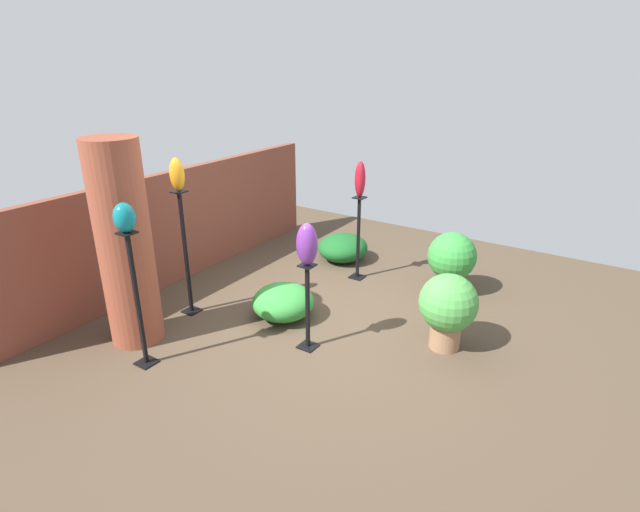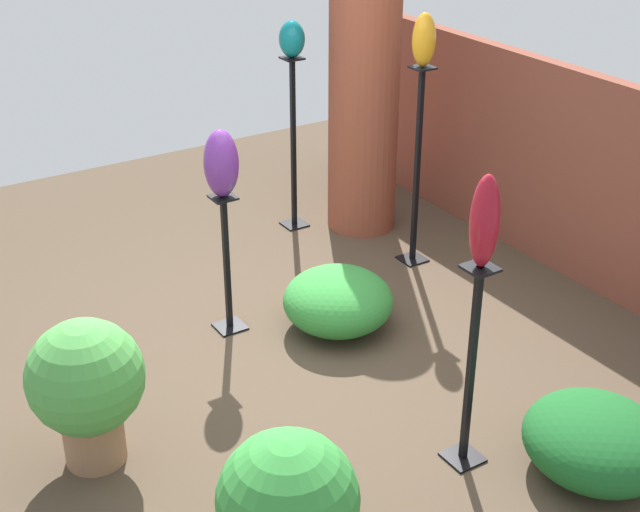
{
  "view_description": "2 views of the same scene",
  "coord_description": "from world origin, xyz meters",
  "views": [
    {
      "loc": [
        -4.5,
        -3.02,
        3.06
      ],
      "look_at": [
        0.11,
        0.02,
        0.83
      ],
      "focal_mm": 28.0,
      "sensor_mm": 36.0,
      "label": 1
    },
    {
      "loc": [
        4.34,
        -2.58,
        3.32
      ],
      "look_at": [
        0.07,
        0.13,
        0.73
      ],
      "focal_mm": 50.0,
      "sensor_mm": 36.0,
      "label": 2
    }
  ],
  "objects": [
    {
      "name": "art_vase_teal",
      "position": [
        -1.75,
        1.02,
        1.63
      ],
      "size": [
        0.21,
        0.21,
        0.29
      ],
      "primitive_type": "ellipsoid",
      "color": "#0F727A",
      "rests_on": "pedestal_teal"
    },
    {
      "name": "brick_wall_back",
      "position": [
        0.0,
        2.39,
        0.8
      ],
      "size": [
        5.6,
        0.12,
        1.59
      ],
      "primitive_type": "cube",
      "color": "brown",
      "rests_on": "ground"
    },
    {
      "name": "pedestal_violet",
      "position": [
        -0.53,
        -0.24,
        0.46
      ],
      "size": [
        0.2,
        0.2,
        1.01
      ],
      "color": "black",
      "rests_on": "ground"
    },
    {
      "name": "potted_plant_mid_left",
      "position": [
        1.7,
        -1.07,
        0.5
      ],
      "size": [
        0.65,
        0.65,
        0.86
      ],
      "color": "#B25B38",
      "rests_on": "ground"
    },
    {
      "name": "pedestal_ruby",
      "position": [
        1.43,
        0.23,
        0.56
      ],
      "size": [
        0.2,
        0.2,
        1.23
      ],
      "color": "black",
      "rests_on": "ground"
    },
    {
      "name": "art_vase_violet",
      "position": [
        -0.53,
        -0.24,
        1.24
      ],
      "size": [
        0.22,
        0.23,
        0.46
      ],
      "primitive_type": "ellipsoid",
      "color": "#6B2D8C",
      "rests_on": "pedestal_violet"
    },
    {
      "name": "foliage_bed_east",
      "position": [
        -0.13,
        0.41,
        0.21
      ],
      "size": [
        0.77,
        0.77,
        0.43
      ],
      "primitive_type": "ellipsoid",
      "color": "#338C38",
      "rests_on": "ground"
    },
    {
      "name": "pedestal_amber",
      "position": [
        -0.67,
        1.48,
        0.74
      ],
      "size": [
        0.2,
        0.2,
        1.59
      ],
      "color": "black",
      "rests_on": "ground"
    },
    {
      "name": "art_vase_ruby",
      "position": [
        1.43,
        0.23,
        1.48
      ],
      "size": [
        0.15,
        0.15,
        0.5
      ],
      "primitive_type": "ellipsoid",
      "color": "maroon",
      "rests_on": "pedestal_ruby"
    },
    {
      "name": "potted_plant_near_pillar",
      "position": [
        0.32,
        -1.52,
        0.51
      ],
      "size": [
        0.64,
        0.64,
        0.88
      ],
      "color": "#936B4C",
      "rests_on": "ground"
    },
    {
      "name": "ground_plane",
      "position": [
        0.0,
        0.0,
        0.0
      ],
      "size": [
        8.0,
        8.0,
        0.0
      ],
      "primitive_type": "plane",
      "color": "#4C3D2D"
    },
    {
      "name": "pedestal_teal",
      "position": [
        -1.75,
        1.02,
        0.69
      ],
      "size": [
        0.2,
        0.2,
        1.48
      ],
      "color": "black",
      "rests_on": "ground"
    },
    {
      "name": "foliage_bed_west",
      "position": [
        1.89,
        0.76,
        0.21
      ],
      "size": [
        0.82,
        0.78,
        0.42
      ],
      "primitive_type": "ellipsoid",
      "color": "#195923",
      "rests_on": "ground"
    },
    {
      "name": "art_vase_amber",
      "position": [
        -0.67,
        1.48,
        1.78
      ],
      "size": [
        0.17,
        0.18,
        0.39
      ],
      "primitive_type": "ellipsoid",
      "color": "orange",
      "rests_on": "pedestal_amber"
    },
    {
      "name": "brick_pillar",
      "position": [
        -1.45,
        1.52,
        1.15
      ],
      "size": [
        0.58,
        0.58,
        2.3
      ],
      "primitive_type": "cylinder",
      "color": "brown",
      "rests_on": "ground"
    }
  ]
}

